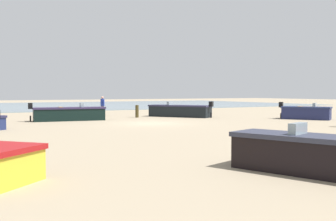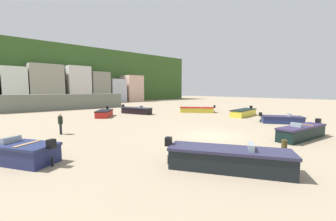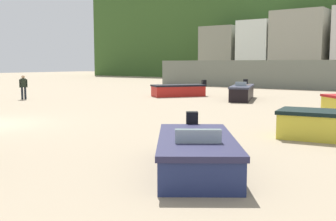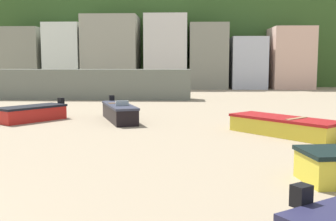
% 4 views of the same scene
% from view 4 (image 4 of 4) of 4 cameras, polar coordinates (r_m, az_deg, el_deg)
% --- Properties ---
extents(headland_hill, '(90.00, 32.00, 15.55)m').
position_cam_4_polar(headland_hill, '(72.91, -3.27, 10.20)').
color(headland_hill, '#355624').
rests_on(headland_hill, ground).
extents(harbor_pier, '(20.05, 2.40, 2.71)m').
position_cam_4_polar(harbor_pier, '(37.69, -12.29, 3.64)').
color(harbor_pier, slate).
rests_on(harbor_pier, ground).
extents(townhouse_far_left, '(5.45, 6.36, 7.85)m').
position_cam_4_polar(townhouse_far_left, '(57.68, -19.49, 6.95)').
color(townhouse_far_left, gray).
rests_on(townhouse_far_left, ground).
extents(townhouse_left, '(4.59, 6.29, 8.38)m').
position_cam_4_polar(townhouse_left, '(55.82, -14.08, 7.42)').
color(townhouse_left, silver).
rests_on(townhouse_left, ground).
extents(townhouse_centre_left, '(7.03, 6.91, 9.37)m').
position_cam_4_polar(townhouse_centre_left, '(54.75, -7.86, 8.10)').
color(townhouse_centre_left, gray).
rests_on(townhouse_centre_left, ground).
extents(townhouse_centre, '(5.41, 5.53, 9.42)m').
position_cam_4_polar(townhouse_centre, '(53.27, -0.27, 8.23)').
color(townhouse_centre, silver).
rests_on(townhouse_centre, ground).
extents(townhouse_centre_right, '(4.83, 6.96, 8.29)m').
position_cam_4_polar(townhouse_centre_right, '(54.00, 5.63, 7.58)').
color(townhouse_centre_right, gray).
rests_on(townhouse_centre_right, ground).
extents(townhouse_right, '(4.40, 5.45, 6.57)m').
position_cam_4_polar(townhouse_right, '(53.78, 11.12, 6.57)').
color(townhouse_right, silver).
rests_on(townhouse_right, ground).
extents(townhouse_far_right, '(5.10, 5.92, 7.81)m').
position_cam_4_polar(townhouse_far_right, '(55.13, 16.83, 7.06)').
color(townhouse_far_right, '#DAAE98').
rests_on(townhouse_far_right, ground).
extents(boat_red_2, '(3.50, 4.00, 1.18)m').
position_cam_4_polar(boat_red_2, '(24.09, -18.62, -0.36)').
color(boat_red_2, red).
rests_on(boat_red_2, ground).
extents(boat_yellow_3, '(4.69, 4.92, 1.14)m').
position_cam_4_polar(boat_yellow_3, '(19.00, 16.05, -2.13)').
color(boat_yellow_3, gold).
rests_on(boat_yellow_3, ground).
extents(boat_black_4, '(2.82, 5.07, 1.26)m').
position_cam_4_polar(boat_black_4, '(23.02, -6.88, -0.25)').
color(boat_black_4, black).
rests_on(boat_black_4, ground).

